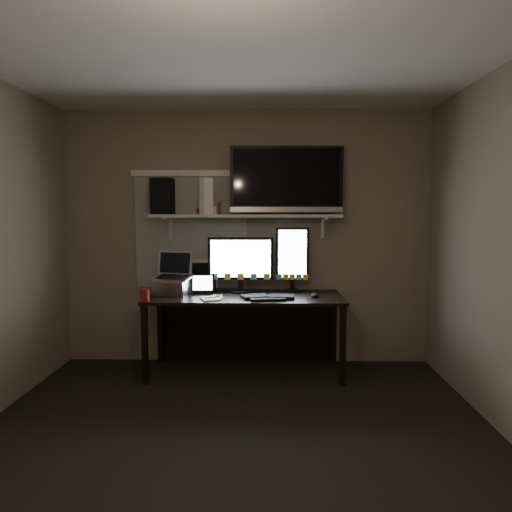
{
  "coord_description": "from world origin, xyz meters",
  "views": [
    {
      "loc": [
        0.2,
        -3.14,
        1.52
      ],
      "look_at": [
        0.11,
        1.25,
        1.11
      ],
      "focal_mm": 35.0,
      "sensor_mm": 36.0,
      "label": 1
    }
  ],
  "objects_px": {
    "monitor_landscape": "(241,264)",
    "tablet": "(203,284)",
    "game_console": "(206,197)",
    "keyboard": "(268,297)",
    "mouse": "(315,295)",
    "cup": "(145,295)",
    "monitor_portrait": "(292,259)",
    "speaker": "(163,196)",
    "tv": "(286,180)",
    "desk": "(246,312)",
    "laptop": "(173,274)"
  },
  "relations": [
    {
      "from": "speaker",
      "to": "cup",
      "type": "bearing_deg",
      "value": -91.66
    },
    {
      "from": "monitor_portrait",
      "to": "speaker",
      "type": "relative_size",
      "value": 1.86
    },
    {
      "from": "monitor_portrait",
      "to": "keyboard",
      "type": "bearing_deg",
      "value": -115.87
    },
    {
      "from": "mouse",
      "to": "cup",
      "type": "xyz_separation_m",
      "value": [
        -1.49,
        -0.23,
        0.04
      ]
    },
    {
      "from": "monitor_portrait",
      "to": "game_console",
      "type": "relative_size",
      "value": 1.88
    },
    {
      "from": "monitor_landscape",
      "to": "tablet",
      "type": "distance_m",
      "value": 0.41
    },
    {
      "from": "cup",
      "to": "speaker",
      "type": "distance_m",
      "value": 1.03
    },
    {
      "from": "desk",
      "to": "keyboard",
      "type": "height_order",
      "value": "keyboard"
    },
    {
      "from": "laptop",
      "to": "cup",
      "type": "distance_m",
      "value": 0.44
    },
    {
      "from": "tablet",
      "to": "monitor_portrait",
      "type": "bearing_deg",
      "value": 8.05
    },
    {
      "from": "mouse",
      "to": "monitor_landscape",
      "type": "bearing_deg",
      "value": 156.26
    },
    {
      "from": "tablet",
      "to": "cup",
      "type": "xyz_separation_m",
      "value": [
        -0.45,
        -0.4,
        -0.04
      ]
    },
    {
      "from": "speaker",
      "to": "tv",
      "type": "bearing_deg",
      "value": 4.84
    },
    {
      "from": "desk",
      "to": "tv",
      "type": "bearing_deg",
      "value": 17.17
    },
    {
      "from": "keyboard",
      "to": "game_console",
      "type": "bearing_deg",
      "value": 140.13
    },
    {
      "from": "laptop",
      "to": "monitor_portrait",
      "type": "bearing_deg",
      "value": 22.06
    },
    {
      "from": "tablet",
      "to": "speaker",
      "type": "height_order",
      "value": "speaker"
    },
    {
      "from": "desk",
      "to": "monitor_portrait",
      "type": "distance_m",
      "value": 0.68
    },
    {
      "from": "keyboard",
      "to": "game_console",
      "type": "height_order",
      "value": "game_console"
    },
    {
      "from": "monitor_landscape",
      "to": "keyboard",
      "type": "relative_size",
      "value": 1.31
    },
    {
      "from": "keyboard",
      "to": "game_console",
      "type": "xyz_separation_m",
      "value": [
        -0.6,
        0.37,
        0.9
      ]
    },
    {
      "from": "monitor_landscape",
      "to": "tv",
      "type": "height_order",
      "value": "tv"
    },
    {
      "from": "mouse",
      "to": "tv",
      "type": "height_order",
      "value": "tv"
    },
    {
      "from": "monitor_portrait",
      "to": "keyboard",
      "type": "height_order",
      "value": "monitor_portrait"
    },
    {
      "from": "keyboard",
      "to": "laptop",
      "type": "distance_m",
      "value": 0.93
    },
    {
      "from": "tablet",
      "to": "desk",
      "type": "bearing_deg",
      "value": 4.53
    },
    {
      "from": "mouse",
      "to": "laptop",
      "type": "distance_m",
      "value": 1.34
    },
    {
      "from": "monitor_landscape",
      "to": "cup",
      "type": "distance_m",
      "value": 0.97
    },
    {
      "from": "monitor_landscape",
      "to": "tablet",
      "type": "bearing_deg",
      "value": -166.43
    },
    {
      "from": "desk",
      "to": "monitor_landscape",
      "type": "xyz_separation_m",
      "value": [
        -0.05,
        0.04,
        0.45
      ]
    },
    {
      "from": "desk",
      "to": "monitor_landscape",
      "type": "bearing_deg",
      "value": 138.1
    },
    {
      "from": "monitor_landscape",
      "to": "mouse",
      "type": "distance_m",
      "value": 0.77
    },
    {
      "from": "game_console",
      "to": "cup",
      "type": "bearing_deg",
      "value": -147.61
    },
    {
      "from": "keyboard",
      "to": "tv",
      "type": "bearing_deg",
      "value": 57.85
    },
    {
      "from": "tv",
      "to": "speaker",
      "type": "bearing_deg",
      "value": 178.43
    },
    {
      "from": "mouse",
      "to": "tablet",
      "type": "relative_size",
      "value": 0.51
    },
    {
      "from": "keyboard",
      "to": "speaker",
      "type": "bearing_deg",
      "value": 151.63
    },
    {
      "from": "desk",
      "to": "keyboard",
      "type": "xyz_separation_m",
      "value": [
        0.21,
        -0.27,
        0.19
      ]
    },
    {
      "from": "monitor_portrait",
      "to": "keyboard",
      "type": "xyz_separation_m",
      "value": [
        -0.23,
        -0.38,
        -0.3
      ]
    },
    {
      "from": "tablet",
      "to": "cup",
      "type": "bearing_deg",
      "value": -140.85
    },
    {
      "from": "monitor_portrait",
      "to": "cup",
      "type": "relative_size",
      "value": 5.73
    },
    {
      "from": "mouse",
      "to": "tv",
      "type": "relative_size",
      "value": 0.1
    },
    {
      "from": "laptop",
      "to": "keyboard",
      "type": "bearing_deg",
      "value": 0.56
    },
    {
      "from": "tablet",
      "to": "game_console",
      "type": "bearing_deg",
      "value": 80.16
    },
    {
      "from": "laptop",
      "to": "tv",
      "type": "bearing_deg",
      "value": 23.23
    },
    {
      "from": "monitor_portrait",
      "to": "speaker",
      "type": "bearing_deg",
      "value": -173.63
    },
    {
      "from": "monitor_portrait",
      "to": "laptop",
      "type": "height_order",
      "value": "monitor_portrait"
    },
    {
      "from": "mouse",
      "to": "game_console",
      "type": "xyz_separation_m",
      "value": [
        -1.02,
        0.31,
        0.9
      ]
    },
    {
      "from": "desk",
      "to": "tv",
      "type": "distance_m",
      "value": 1.31
    },
    {
      "from": "tv",
      "to": "speaker",
      "type": "xyz_separation_m",
      "value": [
        -1.19,
        -0.02,
        -0.15
      ]
    }
  ]
}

